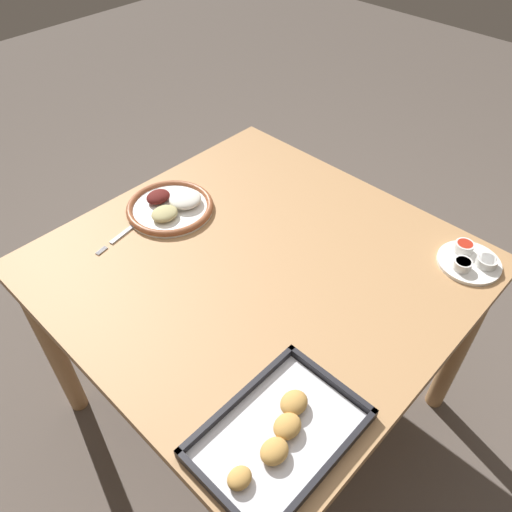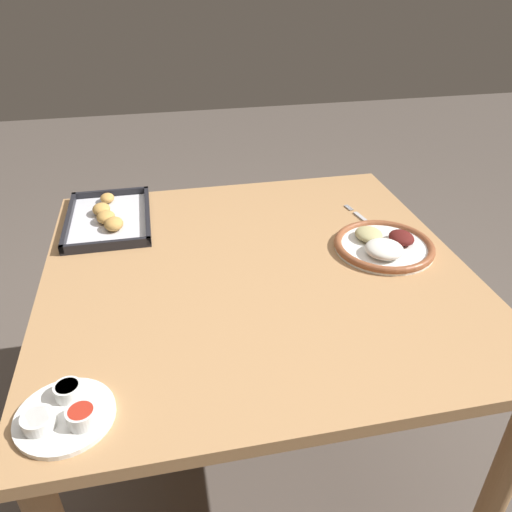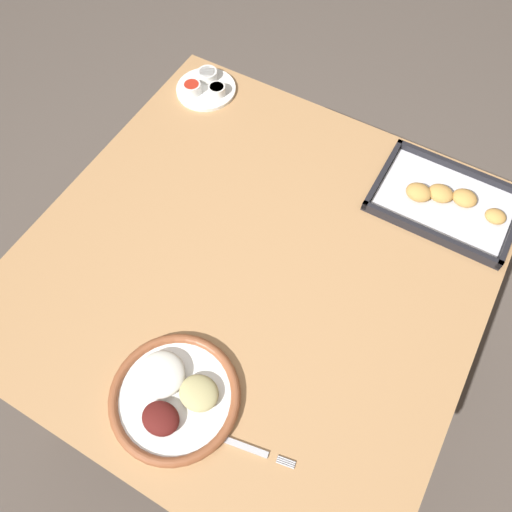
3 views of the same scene
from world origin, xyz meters
The scene contains 6 objects.
ground_plane centered at (0.00, 0.00, 0.00)m, with size 8.00×8.00×0.00m, color #564C44.
dining_table centered at (0.00, 0.00, 0.62)m, with size 1.01×1.03×0.72m.
dinner_plate centered at (0.02, -0.34, 0.74)m, with size 0.26×0.26×0.05m.
fork centered at (0.18, -0.36, 0.72)m, with size 0.19×0.05×0.00m.
saucer_plate centered at (-0.39, 0.41, 0.74)m, with size 0.17×0.17×0.04m.
baking_tray centered at (0.32, 0.37, 0.73)m, with size 0.34×0.23×0.04m.
Camera 2 is at (-1.01, 0.21, 1.40)m, focal length 35.00 mm.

